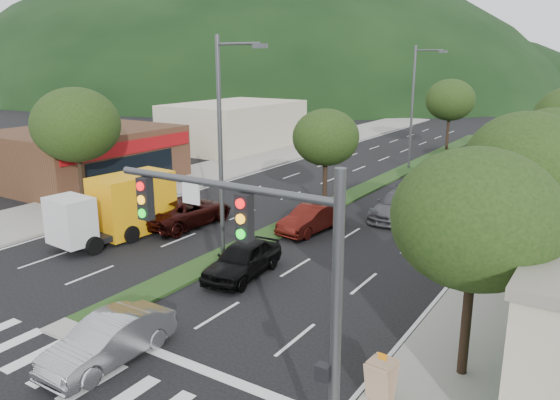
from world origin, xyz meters
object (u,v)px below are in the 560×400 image
Objects in this scene: suv_maroon at (187,212)px; car_queue_d at (504,182)px; box_truck at (121,209)px; tree_r_c at (553,145)px; tree_l_a at (76,125)px; tree_med_near at (326,138)px; a_frame_sign at (381,377)px; tree_med_far at (450,100)px; car_queue_a at (243,259)px; tree_r_a at (476,219)px; car_queue_c at (310,219)px; sedan_silver at (109,340)px; tree_r_b at (527,164)px; streetlight_mid at (415,102)px; car_queue_b at (398,205)px; traffic_signal at (272,267)px; streetlight_near at (224,139)px; motorhome at (496,153)px.

car_queue_d is at bearing -125.36° from suv_maroon.
car_queue_d is at bearing -120.58° from box_truck.
tree_r_c is 0.89× the size of tree_l_a.
a_frame_sign is (10.50, -16.52, -3.59)m from tree_med_near.
car_queue_a is (2.10, -37.31, -4.24)m from tree_med_far.
tree_r_a is 4.30× the size of a_frame_sign.
car_queue_c is 0.65× the size of box_truck.
sedan_silver is 14.07m from suv_maroon.
tree_r_b is at bearing 22.49° from car_queue_a.
tree_med_near is 15.05m from streetlight_mid.
car_queue_b is at bearing -113.88° from car_queue_d.
car_queue_b is at bearing 7.53° from tree_med_near.
car_queue_d is (20.93, 18.23, -4.43)m from tree_l_a.
traffic_signal reaches higher than tree_r_c.
car_queue_d is (6.33, 21.54, -0.01)m from car_queue_a.
car_queue_c is 2.81× the size of a_frame_sign.
streetlight_mid is at bearing 93.95° from sedan_silver.
streetlight_near is (-11.79, -12.00, 0.84)m from tree_r_c.
a_frame_sign is (4.00, -33.45, -0.83)m from motorhome.
car_queue_b is 10.41m from car_queue_d.
traffic_signal is 1.29× the size of car_queue_d.
car_queue_a is 8.47m from box_truck.
box_truck reaches higher than car_queue_a.
tree_med_near reaches higher than motorhome.
tree_med_near is 12.54m from box_truck.
box_truck is (-6.50, -0.45, -4.08)m from streetlight_near.
tree_l_a is at bearing -16.66° from box_truck.
sedan_silver is at bearing -96.96° from motorhome.
tree_med_far is at bearing 90.00° from tree_med_near.
streetlight_near is (0.21, -10.00, 1.16)m from tree_med_near.
car_queue_b is at bearing -97.90° from motorhome.
tree_med_near reaches higher than car_queue_c.
tree_r_b is (-0.00, 8.00, 0.22)m from tree_r_a.
car_queue_d is at bearing -30.12° from streetlight_mid.
motorhome is at bearing 76.84° from streetlight_near.
traffic_signal is at bearing -97.85° from tree_r_c.
box_truck reaches higher than a_frame_sign.
streetlight_near is 25.00m from streetlight_mid.
tree_r_c is 1.14× the size of suv_maroon.
a_frame_sign is at bearing -98.11° from tree_r_b.
car_queue_a is 12.14m from car_queue_b.
motorhome is (-5.50, 14.93, -3.08)m from tree_r_c.
streetlight_mid is at bearing -99.46° from box_truck.
tree_med_near is at bearing -122.26° from suv_maroon.
tree_r_b is 24.09m from streetlight_mid.
motorhome is (-5.50, 22.93, -3.37)m from tree_r_b.
streetlight_mid is (0.21, -11.00, 0.58)m from tree_med_far.
suv_maroon is (-13.88, 12.44, -3.86)m from traffic_signal.
car_queue_c is (6.35, 2.69, -0.07)m from suv_maroon.
tree_med_near is 5.83m from car_queue_b.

